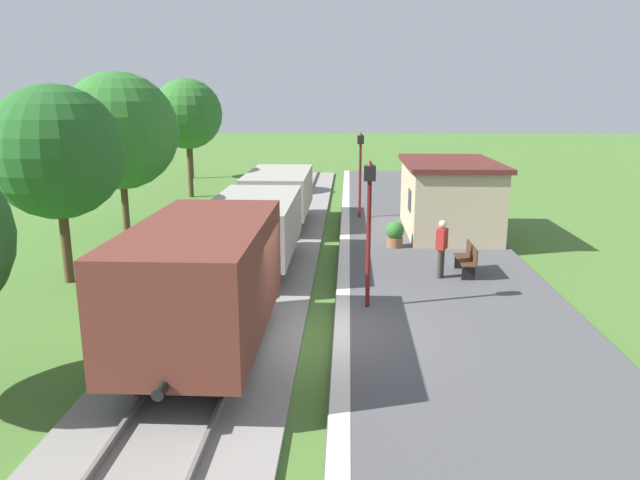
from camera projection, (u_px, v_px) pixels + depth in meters
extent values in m
plane|color=#47702D|center=(324.00, 342.00, 13.43)|extent=(160.00, 160.00, 0.00)
cube|color=#4C4C4F|center=(467.00, 339.00, 13.26)|extent=(6.00, 60.00, 0.25)
cube|color=silver|center=(342.00, 331.00, 13.36)|extent=(0.36, 60.00, 0.01)
cube|color=gray|center=(219.00, 337.00, 13.53)|extent=(3.80, 60.00, 0.12)
cube|color=slate|center=(251.00, 332.00, 13.47)|extent=(0.07, 60.00, 0.14)
cube|color=slate|center=(188.00, 331.00, 13.53)|extent=(0.07, 60.00, 0.14)
cube|color=brown|center=(203.00, 277.00, 11.89)|extent=(2.50, 5.60, 2.20)
cube|color=black|center=(205.00, 322.00, 12.11)|extent=(2.10, 5.15, 0.50)
cylinder|color=black|center=(223.00, 303.00, 13.91)|extent=(1.56, 0.84, 0.84)
cylinder|color=black|center=(181.00, 372.00, 10.43)|extent=(1.56, 0.84, 0.84)
cylinder|color=black|center=(232.00, 279.00, 14.97)|extent=(0.20, 0.30, 0.20)
cylinder|color=black|center=(160.00, 391.00, 9.25)|extent=(0.20, 0.30, 0.20)
cube|color=gray|center=(254.00, 224.00, 18.37)|extent=(2.50, 5.60, 1.60)
cube|color=black|center=(255.00, 244.00, 18.52)|extent=(2.10, 5.15, 0.50)
cylinder|color=black|center=(263.00, 238.00, 20.32)|extent=(1.56, 0.84, 0.84)
cylinder|color=black|center=(245.00, 268.00, 16.84)|extent=(1.56, 0.84, 0.84)
cylinder|color=black|center=(267.00, 224.00, 21.38)|extent=(0.20, 0.30, 0.20)
cylinder|color=black|center=(237.00, 271.00, 15.65)|extent=(0.20, 0.30, 0.20)
cube|color=gray|center=(279.00, 191.00, 24.77)|extent=(2.50, 5.60, 1.60)
cube|color=black|center=(279.00, 206.00, 24.93)|extent=(2.10, 5.15, 0.50)
cylinder|color=black|center=(284.00, 204.00, 26.72)|extent=(1.56, 0.84, 0.84)
cylinder|color=black|center=(274.00, 221.00, 23.24)|extent=(1.56, 0.84, 0.84)
cylinder|color=black|center=(286.00, 195.00, 27.79)|extent=(0.20, 0.30, 0.20)
cylinder|color=black|center=(270.00, 220.00, 22.06)|extent=(0.20, 0.30, 0.20)
cube|color=tan|center=(448.00, 199.00, 22.98)|extent=(3.20, 5.50, 2.60)
cube|color=#51231E|center=(450.00, 163.00, 22.65)|extent=(3.50, 5.80, 0.18)
cube|color=black|center=(410.00, 200.00, 21.95)|extent=(0.03, 0.90, 0.80)
cube|color=#422819|center=(465.00, 260.00, 17.60)|extent=(0.42, 1.50, 0.04)
cube|color=#422819|center=(472.00, 252.00, 17.54)|extent=(0.04, 1.50, 0.45)
cube|color=black|center=(468.00, 273.00, 17.07)|extent=(0.38, 0.06, 0.42)
cube|color=black|center=(461.00, 262.00, 18.24)|extent=(0.38, 0.06, 0.42)
cylinder|color=#38332D|center=(440.00, 264.00, 17.21)|extent=(0.15, 0.15, 0.86)
cylinder|color=#38332D|center=(442.00, 263.00, 17.34)|extent=(0.15, 0.15, 0.86)
cube|color=maroon|center=(442.00, 239.00, 17.11)|extent=(0.39, 0.45, 0.60)
sphere|color=beige|center=(443.00, 224.00, 17.00)|extent=(0.22, 0.22, 0.22)
cylinder|color=brown|center=(395.00, 242.00, 20.87)|extent=(0.56, 0.56, 0.34)
sphere|color=#2D6B28|center=(395.00, 230.00, 20.77)|extent=(0.64, 0.64, 0.64)
cylinder|color=#591414|center=(368.00, 245.00, 14.57)|extent=(0.11, 0.11, 3.20)
cube|color=black|center=(370.00, 173.00, 14.15)|extent=(0.28, 0.28, 0.36)
sphere|color=#F2E5BF|center=(370.00, 173.00, 14.15)|extent=(0.20, 0.20, 0.20)
cone|color=#591414|center=(370.00, 163.00, 14.10)|extent=(0.20, 0.20, 0.16)
cylinder|color=#591414|center=(360.00, 181.00, 25.71)|extent=(0.11, 0.11, 3.20)
cube|color=black|center=(361.00, 140.00, 25.29)|extent=(0.28, 0.28, 0.36)
sphere|color=#F2E5BF|center=(361.00, 140.00, 25.29)|extent=(0.20, 0.20, 0.20)
cone|color=#591414|center=(361.00, 134.00, 25.23)|extent=(0.20, 0.20, 0.16)
cylinder|color=#4C3823|center=(66.00, 242.00, 17.50)|extent=(0.28, 0.28, 2.43)
sphere|color=#235B23|center=(57.00, 152.00, 16.88)|extent=(3.83, 3.83, 3.83)
cylinder|color=#4C3823|center=(125.00, 202.00, 24.51)|extent=(0.28, 0.28, 2.30)
sphere|color=#2D6B28|center=(119.00, 131.00, 23.82)|extent=(4.70, 4.70, 4.70)
cylinder|color=#4C3823|center=(190.00, 169.00, 32.53)|extent=(0.28, 0.28, 3.11)
sphere|color=#2D6B28|center=(187.00, 114.00, 31.84)|extent=(3.74, 3.74, 3.74)
cylinder|color=#4C3823|center=(191.00, 155.00, 40.11)|extent=(0.28, 0.28, 3.11)
sphere|color=#235B23|center=(189.00, 114.00, 39.46)|extent=(3.18, 3.18, 3.18)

